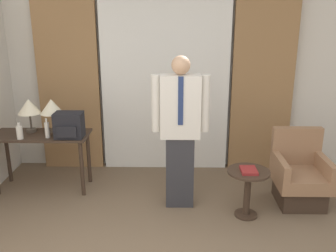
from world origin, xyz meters
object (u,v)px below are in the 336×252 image
table_lamp_right (52,107)px  side_table (248,185)px  desk (41,143)px  book (249,170)px  armchair (299,177)px  backpack (69,125)px  table_lamp_left (29,107)px  bottle_near_edge (20,132)px  bottle_by_lamp (47,130)px  person (180,128)px

table_lamp_right → side_table: table_lamp_right is taller
desk → book: desk is taller
armchair → side_table: 0.77m
side_table → book: size_ratio=2.47×
book → backpack: bearing=164.8°
table_lamp_left → bottle_near_edge: (-0.04, -0.27, -0.24)m
bottle_by_lamp → armchair: size_ratio=0.28×
bottle_near_edge → armchair: size_ratio=0.23×
bottle_near_edge → person: size_ratio=0.12×
armchair → desk: bearing=174.3°
table_lamp_left → table_lamp_right: bearing=0.0°
bottle_by_lamp → person: size_ratio=0.14×
person → side_table: person is taller
table_lamp_right → bottle_near_edge: table_lamp_right is taller
table_lamp_left → table_lamp_right: (0.28, 0.00, 0.00)m
backpack → person: (1.35, -0.30, 0.07)m
table_lamp_right → desk: bearing=-148.1°
bottle_by_lamp → book: (2.36, -0.55, -0.28)m
desk → backpack: size_ratio=3.56×
table_lamp_left → bottle_by_lamp: (0.28, -0.22, -0.22)m
bottle_by_lamp → side_table: size_ratio=0.44×
table_lamp_left → book: table_lamp_left is taller
side_table → desk: bearing=165.3°
desk → side_table: bearing=-14.7°
table_lamp_right → armchair: (3.05, -0.41, -0.75)m
bottle_near_edge → armchair: bearing=-2.3°
person → armchair: bearing=3.7°
desk → backpack: (0.40, -0.11, 0.27)m
person → book: bearing=-19.8°
table_lamp_left → bottle_near_edge: 0.36m
table_lamp_right → person: bearing=-17.3°
table_lamp_right → book: size_ratio=1.91×
backpack → book: bearing=-15.2°
bottle_near_edge → backpack: 0.59m
bottle_near_edge → armchair: 3.41m
bottle_by_lamp → person: (1.61, -0.28, 0.12)m
armchair → book: (-0.69, -0.36, 0.25)m
person → side_table: bearing=-18.1°
desk → backpack: bearing=-15.7°
desk → bottle_near_edge: size_ratio=5.87×
backpack → person: size_ratio=0.19×
table_lamp_left → bottle_by_lamp: bearing=-38.3°
backpack → person: person is taller
table_lamp_right → side_table: (2.36, -0.75, -0.69)m
armchair → side_table: (-0.69, -0.34, 0.06)m
bottle_near_edge → person: (1.93, -0.23, 0.14)m
armchair → bottle_by_lamp: bearing=176.5°
table_lamp_right → table_lamp_left: bearing=180.0°
desk → table_lamp_left: 0.47m
table_lamp_right → book: table_lamp_right is taller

